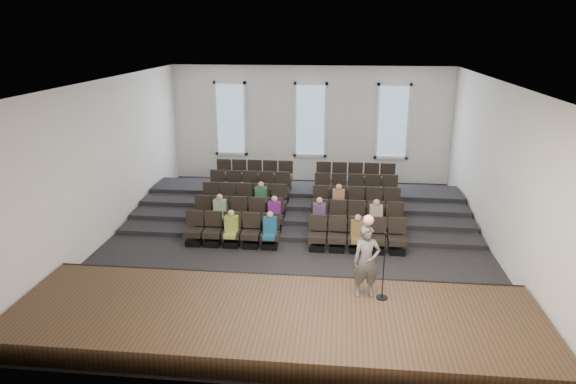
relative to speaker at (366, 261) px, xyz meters
The scene contains 14 objects.
ground 4.82m from the speaker, 115.91° to the left, with size 14.00×14.00×0.00m, color black.
ceiling 5.89m from the speaker, 115.91° to the left, with size 12.00×14.00×0.02m, color white.
wall_back 11.42m from the speaker, 100.25° to the left, with size 12.00×0.04×5.00m, color white.
wall_front 3.68m from the speaker, 125.25° to the right, with size 12.00×0.04×5.00m, color white.
wall_left 9.13m from the speaker, 152.64° to the left, with size 0.04×14.00×5.00m, color white.
wall_right 5.88m from the speaker, 46.13° to the left, with size 0.04×14.00×5.00m, color white.
stage 2.49m from the speaker, 155.07° to the right, with size 11.80×3.60×0.50m, color #44301D.
stage_lip 2.45m from the speaker, 157.66° to the left, with size 11.80×0.06×0.52m, color black.
risers 7.69m from the speaker, 105.41° to the left, with size 11.80×4.80×0.60m.
seating_rows 6.09m from the speaker, 109.52° to the left, with size 6.80×4.70×1.67m.
windows 11.37m from the speaker, 100.31° to the left, with size 8.44×0.10×3.24m.
audience 4.99m from the speaker, 115.05° to the left, with size 5.45×2.64×1.10m.
speaker is the anchor object (origin of this frame).
mic_stand 0.55m from the speaker, 15.33° to the right, with size 0.27×0.27×1.64m.
Camera 1 is at (1.36, -15.02, 6.45)m, focal length 32.00 mm.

